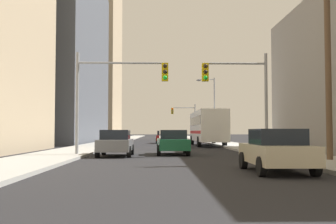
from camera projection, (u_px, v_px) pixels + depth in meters
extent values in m
cube|color=#9E9E99|center=(113.00, 142.00, 53.00)|extent=(3.56, 160.00, 0.15)
cube|color=#9E9E99|center=(214.00, 142.00, 53.36)|extent=(3.56, 160.00, 0.15)
cube|color=silver|center=(207.00, 126.00, 40.09)|extent=(2.52, 11.50, 2.90)
cube|color=black|center=(195.00, 121.00, 40.09)|extent=(0.04, 10.58, 0.80)
cube|color=red|center=(195.00, 132.00, 40.03)|extent=(0.03, 10.58, 0.28)
cylinder|color=black|center=(192.00, 140.00, 44.01)|extent=(0.32, 1.00, 1.00)
cylinder|color=black|center=(213.00, 140.00, 44.07)|extent=(0.32, 1.00, 1.00)
cylinder|color=black|center=(199.00, 142.00, 36.78)|extent=(0.32, 1.00, 1.00)
cylinder|color=black|center=(225.00, 142.00, 36.84)|extent=(0.32, 1.00, 1.00)
cube|color=#C6B793|center=(276.00, 154.00, 14.09)|extent=(1.85, 4.22, 0.65)
cube|color=black|center=(277.00, 137.00, 13.97)|extent=(1.61, 1.92, 0.55)
cylinder|color=black|center=(243.00, 160.00, 15.39)|extent=(0.22, 0.64, 0.64)
cylinder|color=black|center=(288.00, 160.00, 15.44)|extent=(0.22, 0.64, 0.64)
cylinder|color=black|center=(261.00, 167.00, 12.71)|extent=(0.22, 0.64, 0.64)
cylinder|color=black|center=(315.00, 166.00, 12.75)|extent=(0.22, 0.64, 0.64)
cube|color=slate|center=(116.00, 145.00, 23.31)|extent=(1.81, 4.20, 0.65)
cube|color=black|center=(116.00, 135.00, 23.19)|extent=(1.59, 1.90, 0.55)
cylinder|color=black|center=(104.00, 150.00, 24.61)|extent=(0.22, 0.64, 0.64)
cylinder|color=black|center=(132.00, 150.00, 24.66)|extent=(0.22, 0.64, 0.64)
cylinder|color=black|center=(97.00, 152.00, 21.93)|extent=(0.22, 0.64, 0.64)
cylinder|color=black|center=(129.00, 152.00, 21.98)|extent=(0.22, 0.64, 0.64)
cube|color=#195938|center=(173.00, 144.00, 24.90)|extent=(1.94, 4.26, 0.65)
cube|color=black|center=(173.00, 134.00, 24.78)|extent=(1.65, 1.95, 0.55)
cylinder|color=black|center=(159.00, 149.00, 26.21)|extent=(0.22, 0.64, 0.64)
cylinder|color=black|center=(185.00, 148.00, 26.25)|extent=(0.22, 0.64, 0.64)
cylinder|color=black|center=(159.00, 150.00, 23.52)|extent=(0.22, 0.64, 0.64)
cylinder|color=black|center=(188.00, 150.00, 23.57)|extent=(0.22, 0.64, 0.64)
cube|color=maroon|center=(164.00, 138.00, 48.94)|extent=(1.85, 4.22, 0.65)
cube|color=black|center=(164.00, 133.00, 48.82)|extent=(1.61, 1.92, 0.55)
cylinder|color=black|center=(157.00, 140.00, 50.24)|extent=(0.22, 0.64, 0.64)
cylinder|color=black|center=(171.00, 140.00, 50.29)|extent=(0.22, 0.64, 0.64)
cylinder|color=black|center=(157.00, 141.00, 47.56)|extent=(0.22, 0.64, 0.64)
cylinder|color=black|center=(171.00, 141.00, 47.60)|extent=(0.22, 0.64, 0.64)
cylinder|color=gray|center=(77.00, 104.00, 23.09)|extent=(0.18, 0.18, 6.00)
cylinder|color=gray|center=(121.00, 63.00, 23.28)|extent=(5.05, 0.12, 0.12)
cube|color=gold|center=(165.00, 72.00, 23.32)|extent=(0.38, 0.30, 1.05)
sphere|color=black|center=(165.00, 66.00, 23.17)|extent=(0.24, 0.24, 0.24)
sphere|color=black|center=(165.00, 72.00, 23.15)|extent=(0.24, 0.24, 0.24)
sphere|color=#19D833|center=(165.00, 78.00, 23.14)|extent=(0.24, 0.24, 0.24)
cylinder|color=gray|center=(266.00, 105.00, 23.39)|extent=(0.18, 0.18, 6.00)
cylinder|color=gray|center=(235.00, 63.00, 23.46)|extent=(3.56, 0.12, 0.12)
cube|color=gold|center=(205.00, 72.00, 23.39)|extent=(0.38, 0.30, 1.05)
sphere|color=black|center=(206.00, 66.00, 23.23)|extent=(0.24, 0.24, 0.24)
sphere|color=black|center=(206.00, 72.00, 23.22)|extent=(0.24, 0.24, 0.24)
sphere|color=#19D833|center=(206.00, 78.00, 23.20)|extent=(0.24, 0.24, 0.24)
cylinder|color=gray|center=(195.00, 122.00, 67.07)|extent=(0.18, 0.18, 6.00)
cylinder|color=gray|center=(184.00, 108.00, 67.14)|extent=(3.80, 0.12, 0.12)
cube|color=gold|center=(172.00, 111.00, 67.06)|extent=(0.38, 0.30, 1.05)
sphere|color=red|center=(172.00, 109.00, 66.90)|extent=(0.24, 0.24, 0.24)
sphere|color=black|center=(172.00, 111.00, 66.89)|extent=(0.24, 0.24, 0.24)
sphere|color=black|center=(172.00, 113.00, 66.87)|extent=(0.24, 0.24, 0.24)
cylinder|color=brown|center=(328.00, 57.00, 18.56)|extent=(0.28, 0.28, 9.71)
cylinder|color=gray|center=(215.00, 111.00, 45.11)|extent=(0.16, 0.16, 7.50)
cylinder|color=gray|center=(207.00, 79.00, 45.26)|extent=(1.77, 0.10, 0.10)
ellipsoid|color=#4C4C51|center=(199.00, 80.00, 45.23)|extent=(0.56, 0.32, 0.20)
cube|color=tan|center=(76.00, 30.00, 92.18)|extent=(19.20, 21.33, 49.49)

